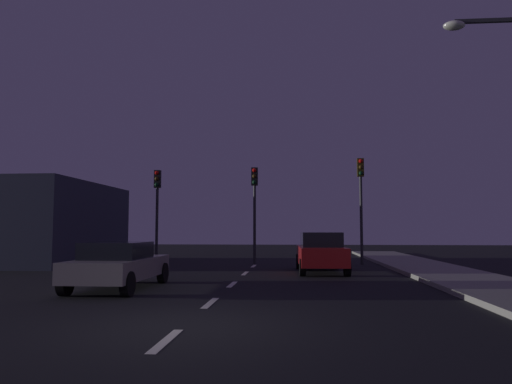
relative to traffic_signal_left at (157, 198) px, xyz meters
name	(u,v)px	position (x,y,z in m)	size (l,w,h in m)	color
ground_plane	(235,282)	(5.04, -8.29, -3.32)	(80.00, 80.00, 0.00)	black
sidewalk_curb_right	(475,282)	(12.54, -8.29, -3.24)	(3.00, 40.00, 0.15)	gray
lane_stripe_nearest	(166,341)	(5.04, -16.49, -3.31)	(0.16, 1.60, 0.01)	silver
lane_stripe_second	(210,303)	(5.04, -12.69, -3.31)	(0.16, 1.60, 0.01)	silver
lane_stripe_third	(232,284)	(5.04, -8.89, -3.31)	(0.16, 1.60, 0.01)	silver
lane_stripe_fourth	(245,273)	(5.04, -5.09, -3.31)	(0.16, 1.60, 0.01)	silver
lane_stripe_fifth	(254,266)	(5.04, -1.29, -3.31)	(0.16, 1.60, 0.01)	silver
traffic_signal_left	(157,198)	(0.00, 0.00, 0.00)	(0.32, 0.38, 4.72)	#2D2D30
traffic_signal_center	(255,196)	(4.96, 0.00, 0.05)	(0.32, 0.38, 4.80)	#2D2D30
traffic_signal_right	(361,190)	(10.20, 0.00, 0.31)	(0.32, 0.38, 5.20)	#2D2D30
car_stopped_ahead	(321,252)	(8.00, -4.39, -2.52)	(1.98, 4.53, 1.59)	#B21919
car_adjacent_lane	(119,264)	(1.97, -10.34, -2.62)	(1.87, 4.27, 1.34)	gray
street_lamp_right	(512,125)	(12.52, -11.26, 1.03)	(2.03, 0.36, 7.21)	#2D2D30
storefront_left	(50,223)	(-5.45, -0.28, -1.30)	(4.97, 8.96, 4.04)	#333847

